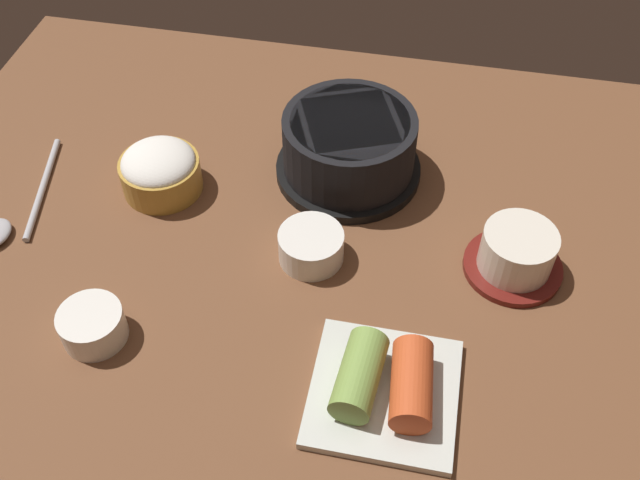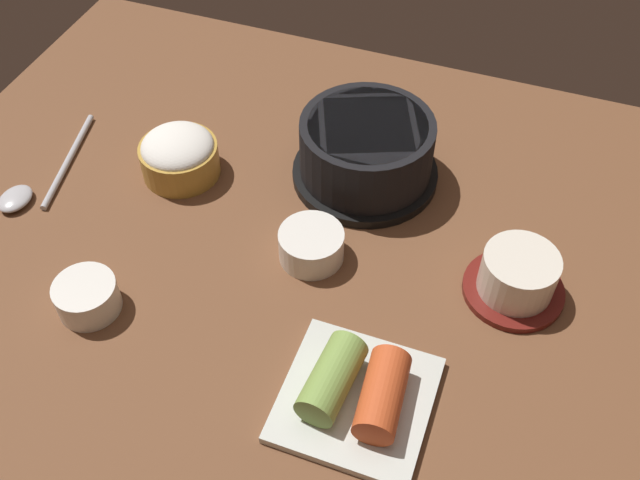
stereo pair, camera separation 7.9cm
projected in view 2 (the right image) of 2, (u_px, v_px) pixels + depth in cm
name	position (u px, v px, depth cm)	size (l,w,h in cm)	color
dining_table	(310.00, 246.00, 83.39)	(100.00, 76.00, 2.00)	brown
stone_pot	(366.00, 150.00, 86.42)	(17.83, 17.83, 8.33)	black
rice_bowl	(179.00, 154.00, 87.94)	(9.57, 9.57, 5.83)	#B78C38
tea_cup_with_saucer	(517.00, 277.00, 75.78)	(10.82, 10.82, 5.58)	maroon
banchan_cup_center	(311.00, 244.00, 79.65)	(7.26, 7.26, 3.65)	white
kimchi_plate	(357.00, 392.00, 67.66)	(14.01, 14.01, 4.94)	silver
side_bowl_near	(87.00, 296.00, 74.99)	(6.58, 6.58, 3.61)	white
spoon	(34.00, 185.00, 87.72)	(5.98, 19.02, 1.35)	#B7B7BC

